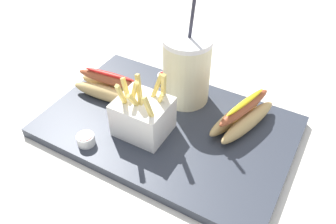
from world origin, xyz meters
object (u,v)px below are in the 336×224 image
(ketchup_cup_1, at_px, (165,78))
(ketchup_cup_2, at_px, (86,139))
(hot_dog_2, at_px, (111,87))
(soda_cup, at_px, (187,69))
(hot_dog_1, at_px, (243,116))
(fries_basket, at_px, (143,116))

(ketchup_cup_1, xyz_separation_m, ketchup_cup_2, (-0.03, -0.24, -0.00))
(hot_dog_2, xyz_separation_m, ketchup_cup_2, (0.04, -0.14, -0.01))
(hot_dog_2, height_order, ketchup_cup_1, hot_dog_2)
(soda_cup, height_order, hot_dog_2, soda_cup)
(hot_dog_1, relative_size, ketchup_cup_1, 4.97)
(fries_basket, relative_size, ketchup_cup_1, 4.21)
(fries_basket, xyz_separation_m, hot_dog_2, (-0.12, 0.06, -0.02))
(hot_dog_1, distance_m, ketchup_cup_2, 0.31)
(fries_basket, xyz_separation_m, ketchup_cup_1, (-0.04, 0.16, -0.03))
(fries_basket, relative_size, hot_dog_2, 0.84)
(soda_cup, height_order, hot_dog_1, soda_cup)
(hot_dog_1, xyz_separation_m, ketchup_cup_1, (-0.21, 0.05, -0.01))
(soda_cup, distance_m, hot_dog_1, 0.15)
(ketchup_cup_1, bearing_deg, fries_basket, -74.90)
(hot_dog_1, bearing_deg, ketchup_cup_2, -141.08)
(ketchup_cup_1, bearing_deg, soda_cup, -21.01)
(ketchup_cup_2, bearing_deg, hot_dog_2, 107.18)
(soda_cup, height_order, fries_basket, soda_cup)
(soda_cup, bearing_deg, hot_dog_1, -9.72)
(soda_cup, bearing_deg, ketchup_cup_1, 158.99)
(soda_cup, bearing_deg, hot_dog_2, -152.48)
(hot_dog_2, relative_size, ketchup_cup_2, 5.13)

